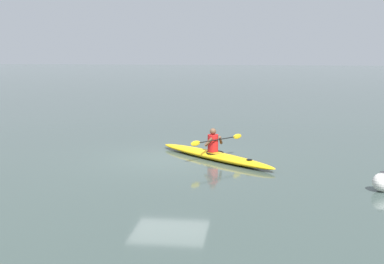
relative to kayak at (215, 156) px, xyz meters
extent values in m
plane|color=#384742|center=(1.48, 0.23, -0.13)|extent=(160.00, 160.00, 0.00)
ellipsoid|color=#EAB214|center=(0.00, 0.00, 0.00)|extent=(4.30, 3.90, 0.25)
torus|color=black|center=(-0.01, 0.01, 0.10)|extent=(0.83, 0.83, 0.04)
cylinder|color=black|center=(-1.16, 1.02, 0.11)|extent=(0.18, 0.18, 0.02)
cylinder|color=red|center=(0.06, -0.05, 0.41)|extent=(0.35, 0.35, 0.57)
sphere|color=brown|center=(0.06, -0.05, 0.80)|extent=(0.21, 0.21, 0.21)
cylinder|color=black|center=(-0.09, 0.08, 0.55)|extent=(1.29, 1.45, 0.03)
ellipsoid|color=gold|center=(-0.72, -0.64, 0.55)|extent=(0.29, 0.33, 0.17)
ellipsoid|color=gold|center=(0.54, 0.79, 0.55)|extent=(0.29, 0.33, 0.17)
cylinder|color=brown|center=(-0.18, -0.21, 0.49)|extent=(0.17, 0.32, 0.34)
cylinder|color=brown|center=(0.18, 0.21, 0.49)|extent=(0.31, 0.19, 0.34)
sphere|color=silver|center=(-4.60, 3.31, 0.12)|extent=(0.49, 0.49, 0.49)
torus|color=#333338|center=(-4.60, 3.31, 0.39)|extent=(0.12, 0.12, 0.02)
camera|label=1|loc=(-1.32, 16.96, 3.64)|focal=49.15mm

